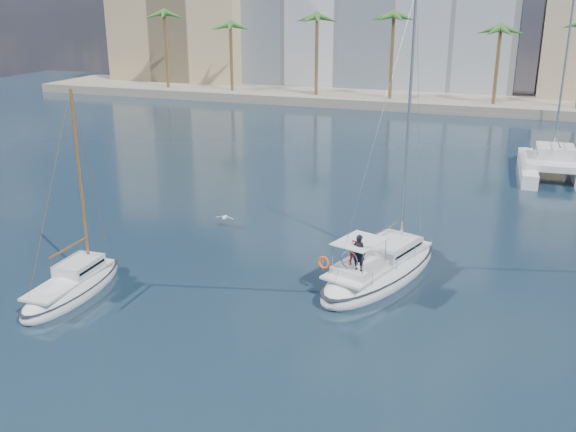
% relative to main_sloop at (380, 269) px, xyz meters
% --- Properties ---
extents(ground, '(160.00, 160.00, 0.00)m').
position_rel_main_sloop_xyz_m(ground, '(-3.92, -2.56, -0.49)').
color(ground, black).
rests_on(ground, ground).
extents(quay, '(120.00, 14.00, 1.20)m').
position_rel_main_sloop_xyz_m(quay, '(-3.92, 58.44, 0.11)').
color(quay, gray).
rests_on(quay, ground).
extents(building_tan_left, '(22.00, 14.00, 22.00)m').
position_rel_main_sloop_xyz_m(building_tan_left, '(-45.92, 66.44, 10.51)').
color(building_tan_left, tan).
rests_on(building_tan_left, ground).
extents(palm_left, '(3.60, 3.60, 12.30)m').
position_rel_main_sloop_xyz_m(palm_left, '(-37.92, 54.44, 9.79)').
color(palm_left, brown).
rests_on(palm_left, ground).
extents(palm_centre, '(3.60, 3.60, 12.30)m').
position_rel_main_sloop_xyz_m(palm_centre, '(-3.92, 54.44, 9.79)').
color(palm_centre, brown).
rests_on(palm_centre, ground).
extents(main_sloop, '(6.22, 10.57, 14.96)m').
position_rel_main_sloop_xyz_m(main_sloop, '(0.00, 0.00, 0.00)').
color(main_sloop, white).
rests_on(main_sloop, ground).
extents(small_sloop, '(2.46, 7.32, 10.44)m').
position_rel_main_sloop_xyz_m(small_sloop, '(-13.85, -6.97, -0.10)').
color(small_sloop, white).
rests_on(small_sloop, ground).
extents(catamaran, '(5.57, 10.50, 15.23)m').
position_rel_main_sloop_xyz_m(catamaran, '(9.13, 24.67, 0.61)').
color(catamaran, white).
rests_on(catamaran, ground).
extents(seagull, '(1.21, 0.52, 0.22)m').
position_rel_main_sloop_xyz_m(seagull, '(-10.90, 4.36, 0.17)').
color(seagull, silver).
rests_on(seagull, ground).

